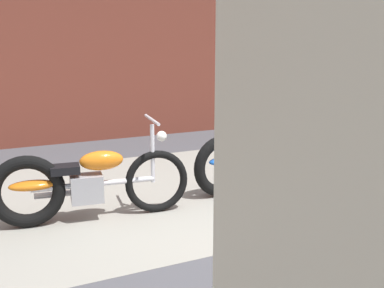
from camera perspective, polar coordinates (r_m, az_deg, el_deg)
name	(u,v)px	position (r m, az deg, el deg)	size (l,w,h in m)	color
ground_plane	(263,245)	(4.24, 8.93, -12.44)	(80.00, 80.00, 0.00)	#47474C
sidewalk_slab	(184,188)	(5.67, -0.98, -5.62)	(36.00, 3.50, 0.01)	gray
motorcycle_orange	(79,184)	(4.71, -14.08, -4.86)	(2.00, 0.61, 1.03)	black
motorcycle_blue	(256,158)	(5.59, 8.05, -1.78)	(2.01, 0.58, 1.03)	black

